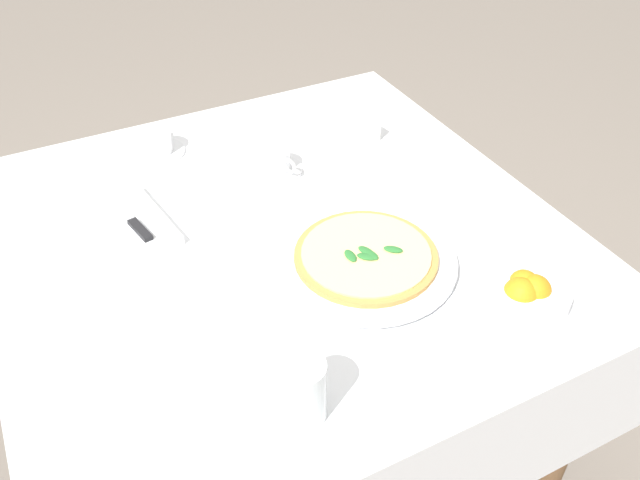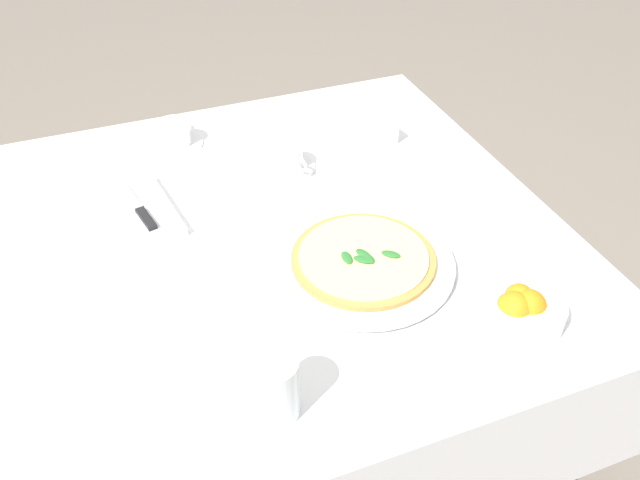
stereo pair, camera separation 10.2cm
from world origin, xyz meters
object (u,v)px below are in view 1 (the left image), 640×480
Objects in this scene: menu_card at (368,123)px; coffee_cup_back_corner at (155,143)px; dinner_knife at (129,218)px; citrus_bowl at (526,294)px; pizza_plate at (366,261)px; pizza at (366,255)px; water_glass_left_edge at (302,393)px; napkin_folded at (131,224)px; coffee_cup_far_left at (274,162)px.

coffee_cup_back_corner is at bearing -114.56° from menu_card.
citrus_bowl is at bearing -145.47° from dinner_knife.
pizza_plate is at bearing -38.75° from menu_card.
pizza is 0.35m from water_glass_left_edge.
coffee_cup_back_corner is 0.51m from menu_card.
dinner_knife is at bearing 3.54° from napkin_folded.
coffee_cup_far_left is at bearing -92.16° from dinner_knife.
menu_card is at bearing -30.83° from pizza_plate.
pizza_plate is 3.11× the size of water_glass_left_edge.
coffee_cup_far_left is (0.37, 0.02, 0.00)m from pizza.
pizza_plate is 3.81× the size of menu_card.
dinner_knife is at bearing 46.11° from citrus_bowl.
water_glass_left_edge reaches higher than citrus_bowl.
water_glass_left_edge is 0.47× the size of napkin_folded.
menu_card reaches higher than napkin_folded.
menu_card is at bearing -5.28° from citrus_bowl.
coffee_cup_back_corner reaches higher than dinner_knife.
water_glass_left_edge is (-0.62, 0.23, 0.02)m from coffee_cup_far_left.
water_glass_left_edge is (-0.25, 0.25, 0.02)m from pizza.
coffee_cup_back_corner reaches higher than menu_card.
water_glass_left_edge reaches higher than coffee_cup_back_corner.
coffee_cup_far_left is 0.28m from menu_card.
pizza_plate is 0.49m from menu_card.
coffee_cup_far_left is 0.55× the size of napkin_folded.
citrus_bowl is at bearing -86.26° from water_glass_left_edge.
coffee_cup_back_corner is 0.67× the size of dinner_knife.
water_glass_left_edge is at bearing 134.62° from pizza_plate.
citrus_bowl is (-0.53, -0.56, 0.02)m from napkin_folded.
dinner_knife is 2.17× the size of menu_card.
citrus_bowl is at bearing -160.07° from coffee_cup_far_left.
dinner_knife reaches higher than pizza_plate.
menu_card reaches higher than pizza.
coffee_cup_far_left is at bearing 3.45° from pizza_plate.
pizza is 0.48m from napkin_folded.
napkin_folded is (0.31, 0.36, -0.00)m from pizza_plate.
coffee_cup_far_left reaches higher than napkin_folded.
pizza_plate is 0.61m from coffee_cup_back_corner.
pizza is at bearing -142.50° from dinner_knife.
pizza_plate is 1.76× the size of dinner_knife.
napkin_folded is 0.01m from dinner_knife.
water_glass_left_edge is at bearing 179.65° from dinner_knife.
pizza is 2.07× the size of coffee_cup_far_left.
pizza_plate is at bearing -176.55° from coffee_cup_far_left.
citrus_bowl is at bearing -141.81° from napkin_folded.
coffee_cup_far_left is at bearing -88.15° from napkin_folded.
pizza_plate is 0.48m from dinner_knife.
pizza_plate is 0.48m from napkin_folded.
coffee_cup_back_corner reaches higher than napkin_folded.
water_glass_left_edge is 0.73× the size of citrus_bowl.
menu_card is (-0.15, -0.49, 0.00)m from coffee_cup_back_corner.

